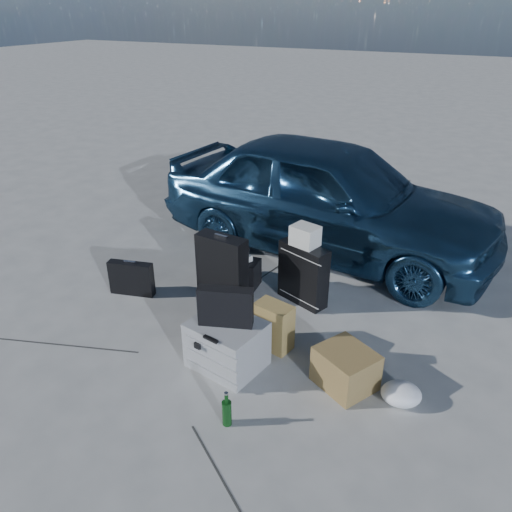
{
  "coord_description": "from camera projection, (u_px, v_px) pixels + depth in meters",
  "views": [
    {
      "loc": [
        1.87,
        -2.93,
        2.78
      ],
      "look_at": [
        -0.03,
        0.85,
        0.62
      ],
      "focal_mm": 35.0,
      "sensor_mm": 36.0,
      "label": 1
    }
  ],
  "objects": [
    {
      "name": "laptop_bag",
      "position": [
        225.0,
        307.0,
        4.01
      ],
      "size": [
        0.46,
        0.25,
        0.33
      ],
      "primitive_type": "cube",
      "rotation": [
        0.0,
        0.0,
        0.33
      ],
      "color": "black",
      "rests_on": "pelican_case"
    },
    {
      "name": "plastic_bag",
      "position": [
        401.0,
        394.0,
        3.84
      ],
      "size": [
        0.38,
        0.35,
        0.17
      ],
      "primitive_type": "ellipsoid",
      "rotation": [
        0.0,
        0.0,
        0.34
      ],
      "color": "white",
      "rests_on": "ground"
    },
    {
      "name": "pelican_case",
      "position": [
        227.0,
        344.0,
        4.19
      ],
      "size": [
        0.65,
        0.57,
        0.42
      ],
      "primitive_type": "cube",
      "rotation": [
        0.0,
        0.0,
        -0.18
      ],
      "color": "gray",
      "rests_on": "ground"
    },
    {
      "name": "green_bottle",
      "position": [
        227.0,
        409.0,
        3.62
      ],
      "size": [
        0.09,
        0.09,
        0.28
      ],
      "primitive_type": "cylinder",
      "rotation": [
        0.0,
        0.0,
        0.39
      ],
      "color": "#0C340F",
      "rests_on": "ground"
    },
    {
      "name": "ground",
      "position": [
        216.0,
        359.0,
        4.34
      ],
      "size": [
        60.0,
        60.0,
        0.0
      ],
      "primitive_type": "plane",
      "color": "#AFAFAA",
      "rests_on": "ground"
    },
    {
      "name": "flat_box_white",
      "position": [
        232.0,
        256.0,
        5.37
      ],
      "size": [
        0.45,
        0.41,
        0.06
      ],
      "primitive_type": "cube",
      "rotation": [
        0.0,
        0.0,
        -0.43
      ],
      "color": "silver",
      "rests_on": "duffel_bag"
    },
    {
      "name": "suitcase_right",
      "position": [
        303.0,
        274.0,
        5.05
      ],
      "size": [
        0.56,
        0.36,
        0.64
      ],
      "primitive_type": "cube",
      "rotation": [
        0.0,
        0.0,
        -0.36
      ],
      "color": "black",
      "rests_on": "ground"
    },
    {
      "name": "duffel_bag",
      "position": [
        232.0,
        271.0,
        5.45
      ],
      "size": [
        0.62,
        0.32,
        0.3
      ],
      "primitive_type": "cube",
      "rotation": [
        0.0,
        0.0,
        0.11
      ],
      "color": "black",
      "rests_on": "ground"
    },
    {
      "name": "white_carton",
      "position": [
        305.0,
        236.0,
        4.87
      ],
      "size": [
        0.3,
        0.26,
        0.2
      ],
      "primitive_type": "cube",
      "rotation": [
        0.0,
        0.0,
        -0.26
      ],
      "color": "silver",
      "rests_on": "suitcase_right"
    },
    {
      "name": "flat_box_black",
      "position": [
        234.0,
        250.0,
        5.35
      ],
      "size": [
        0.28,
        0.2,
        0.06
      ],
      "primitive_type": "cube",
      "rotation": [
        0.0,
        0.0,
        0.02
      ],
      "color": "black",
      "rests_on": "flat_box_white"
    },
    {
      "name": "car",
      "position": [
        327.0,
        196.0,
        5.98
      ],
      "size": [
        4.21,
        2.0,
        1.39
      ],
      "primitive_type": "imported",
      "rotation": [
        0.0,
        0.0,
        1.48
      ],
      "color": "navy",
      "rests_on": "ground"
    },
    {
      "name": "cardboard_box",
      "position": [
        346.0,
        369.0,
        3.98
      ],
      "size": [
        0.56,
        0.54,
        0.33
      ],
      "primitive_type": "cube",
      "rotation": [
        0.0,
        0.0,
        -0.5
      ],
      "color": "olive",
      "rests_on": "ground"
    },
    {
      "name": "suitcase_left",
      "position": [
        222.0,
        267.0,
        5.11
      ],
      "size": [
        0.55,
        0.24,
        0.69
      ],
      "primitive_type": "cube",
      "rotation": [
        0.0,
        0.0,
        -0.09
      ],
      "color": "black",
      "rests_on": "ground"
    },
    {
      "name": "kraft_bag",
      "position": [
        274.0,
        326.0,
        4.41
      ],
      "size": [
        0.36,
        0.26,
        0.44
      ],
      "primitive_type": "cube",
      "rotation": [
        0.0,
        0.0,
        -0.21
      ],
      "color": "#A68848",
      "rests_on": "ground"
    },
    {
      "name": "briefcase",
      "position": [
        132.0,
        278.0,
        5.24
      ],
      "size": [
        0.48,
        0.22,
        0.37
      ],
      "primitive_type": "cube",
      "rotation": [
        0.0,
        0.0,
        0.25
      ],
      "color": "black",
      "rests_on": "ground"
    }
  ]
}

